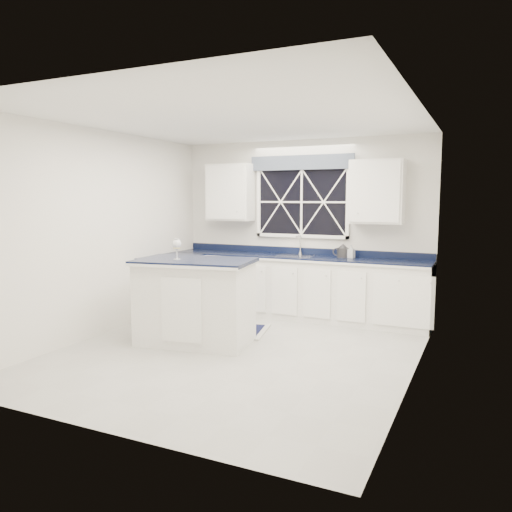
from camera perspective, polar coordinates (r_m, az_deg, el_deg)
The scene contains 13 objects.
ground at distance 6.02m, azimuth -2.19°, elevation -10.90°, with size 4.50×4.50×0.00m, color #A8A8A3.
back_wall at distance 7.82m, azimuth 5.32°, elevation 3.23°, with size 4.00×0.10×2.70m, color silver.
base_cabinets at distance 7.62m, azimuth 1.72°, elevation -3.66°, with size 3.99×1.60×0.90m.
countertop at distance 7.58m, azimuth 4.52°, elevation -0.14°, with size 3.98×0.64×0.04m, color black.
dishwasher at distance 8.10m, azimuth -2.83°, elevation -3.33°, with size 0.60×0.58×0.82m, color black.
window at distance 7.76m, azimuth 5.24°, elevation 6.75°, with size 1.65×0.09×1.26m.
upper_cabinets at distance 7.65m, azimuth 4.94°, elevation 7.28°, with size 3.10×0.34×0.90m.
faucet at distance 7.74m, azimuth 5.04°, elevation 1.33°, with size 0.05×0.20×0.30m.
island at distance 6.30m, azimuth -6.96°, elevation -5.14°, with size 1.53×1.06×1.06m.
rug at distance 6.99m, azimuth -4.24°, elevation -8.32°, with size 1.44×1.05×0.02m.
kettle at distance 7.46m, azimuth 9.88°, elevation 0.55°, with size 0.28×0.21×0.20m.
wine_glass at distance 6.22m, azimuth -9.04°, elevation 1.24°, with size 0.11×0.11×0.26m.
soap_bottle at distance 7.42m, azimuth 10.84°, elevation 0.52°, with size 0.09×0.09×0.19m, color silver.
Camera 1 is at (2.63, -5.10, 1.82)m, focal length 35.00 mm.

